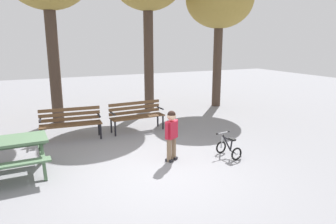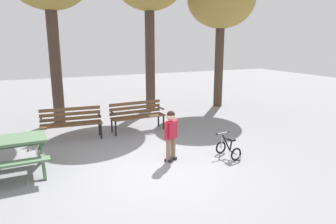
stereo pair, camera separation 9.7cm
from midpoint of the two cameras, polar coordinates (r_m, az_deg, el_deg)
The scene contains 6 objects.
ground at distance 6.34m, azimuth -2.17°, elevation -11.39°, with size 36.00×36.00×0.00m, color gray.
park_bench_far_left at distance 8.70m, azimuth -17.88°, elevation -1.61°, with size 1.63×0.58×0.85m.
park_bench_left at distance 9.16m, azimuth -6.16°, elevation -0.33°, with size 1.62×0.54×0.85m.
child_standing at distance 6.78m, azimuth 0.24°, elevation -3.60°, with size 0.39×0.27×1.14m.
kids_bicycle at distance 7.26m, azimuth 10.80°, elevation -6.65°, with size 0.41×0.59×0.54m.
tree_right at distance 12.69m, azimuth 9.29°, elevation 19.65°, with size 2.60×2.60×5.27m.
Camera 1 is at (-2.25, -5.31, 2.63)m, focal length 32.94 mm.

